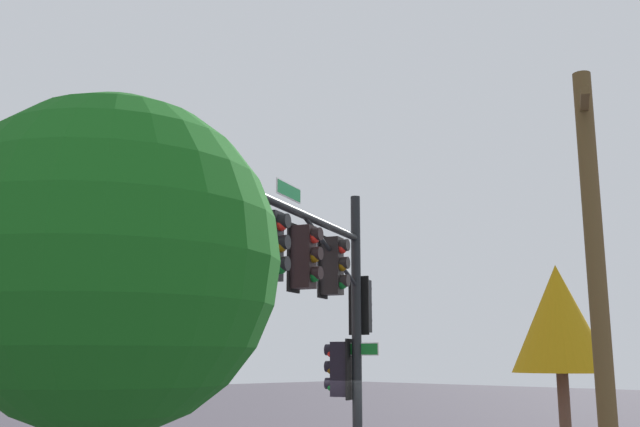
{
  "coord_description": "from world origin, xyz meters",
  "views": [
    {
      "loc": [
        10.88,
        10.3,
        2.93
      ],
      "look_at": [
        0.57,
        -0.49,
        5.94
      ],
      "focal_mm": 40.45,
      "sensor_mm": 36.0,
      "label": 1
    }
  ],
  "objects_px": {
    "signal_pole_assembly": "(321,293)",
    "tree_mid": "(50,315)",
    "utility_pole": "(598,298)",
    "tree_far": "(112,265)",
    "tree_near": "(559,319)"
  },
  "relations": [
    {
      "from": "utility_pole",
      "to": "tree_far",
      "type": "height_order",
      "value": "utility_pole"
    },
    {
      "from": "utility_pole",
      "to": "tree_mid",
      "type": "bearing_deg",
      "value": -81.64
    },
    {
      "from": "utility_pole",
      "to": "tree_far",
      "type": "bearing_deg",
      "value": -7.43
    },
    {
      "from": "tree_far",
      "to": "tree_mid",
      "type": "bearing_deg",
      "value": -111.33
    },
    {
      "from": "tree_mid",
      "to": "tree_far",
      "type": "distance_m",
      "value": 14.4
    },
    {
      "from": "signal_pole_assembly",
      "to": "tree_mid",
      "type": "xyz_separation_m",
      "value": [
        0.9,
        -9.67,
        -0.01
      ]
    },
    {
      "from": "tree_near",
      "to": "tree_mid",
      "type": "bearing_deg",
      "value": -29.59
    },
    {
      "from": "signal_pole_assembly",
      "to": "tree_near",
      "type": "distance_m",
      "value": 12.73
    },
    {
      "from": "signal_pole_assembly",
      "to": "utility_pole",
      "type": "distance_m",
      "value": 4.86
    },
    {
      "from": "signal_pole_assembly",
      "to": "tree_mid",
      "type": "bearing_deg",
      "value": -84.69
    },
    {
      "from": "signal_pole_assembly",
      "to": "tree_far",
      "type": "xyz_separation_m",
      "value": [
        6.14,
        3.74,
        -0.36
      ]
    },
    {
      "from": "signal_pole_assembly",
      "to": "utility_pole",
      "type": "bearing_deg",
      "value": 104.48
    },
    {
      "from": "tree_near",
      "to": "tree_far",
      "type": "distance_m",
      "value": 19.58
    },
    {
      "from": "signal_pole_assembly",
      "to": "tree_far",
      "type": "distance_m",
      "value": 7.19
    },
    {
      "from": "tree_near",
      "to": "tree_mid",
      "type": "distance_m",
      "value": 15.49
    }
  ]
}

